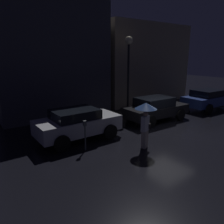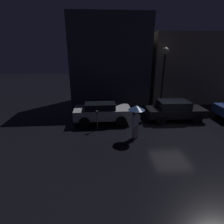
# 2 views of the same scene
# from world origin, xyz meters

# --- Properties ---
(ground_plane) EXTENTS (60.00, 60.00, 0.00)m
(ground_plane) POSITION_xyz_m (0.00, 0.00, 0.00)
(ground_plane) COLOR black
(building_facade_left) EXTENTS (7.06, 3.00, 7.79)m
(building_facade_left) POSITION_xyz_m (-3.81, 6.50, 3.89)
(building_facade_left) COLOR #3D3D47
(building_facade_left) RESTS_ON ground
(building_facade_right) EXTENTS (8.15, 3.00, 6.36)m
(building_facade_right) POSITION_xyz_m (4.16, 6.50, 3.18)
(building_facade_right) COLOR gray
(building_facade_right) RESTS_ON ground
(parked_car_silver) EXTENTS (3.94, 1.98, 1.47)m
(parked_car_silver) POSITION_xyz_m (-4.68, 1.46, 0.79)
(parked_car_silver) COLOR #B7B7BF
(parked_car_silver) RESTS_ON ground
(parked_car_black) EXTENTS (4.16, 1.92, 1.45)m
(parked_car_black) POSITION_xyz_m (0.57, 1.50, 0.77)
(parked_car_black) COLOR black
(parked_car_black) RESTS_ON ground
(parked_car_blue) EXTENTS (4.30, 2.02, 1.45)m
(parked_car_blue) POSITION_xyz_m (6.01, 1.36, 0.77)
(parked_car_blue) COLOR navy
(parked_car_blue) RESTS_ON ground
(pedestrian_with_umbrella) EXTENTS (0.93, 0.93, 1.99)m
(pedestrian_with_umbrella) POSITION_xyz_m (-2.81, -1.12, 1.52)
(pedestrian_with_umbrella) COLOR beige
(pedestrian_with_umbrella) RESTS_ON ground
(parking_meter) EXTENTS (0.12, 0.10, 1.29)m
(parking_meter) POSITION_xyz_m (-5.02, 0.13, 0.80)
(parking_meter) COLOR #4C5154
(parking_meter) RESTS_ON ground
(street_lamp_near) EXTENTS (0.51, 0.51, 5.07)m
(street_lamp_near) POSITION_xyz_m (0.39, 3.92, 3.80)
(street_lamp_near) COLOR black
(street_lamp_near) RESTS_ON ground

